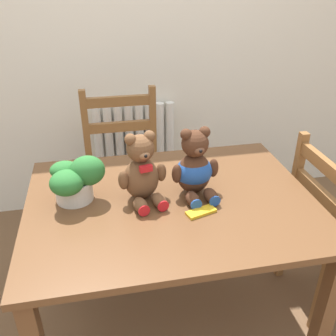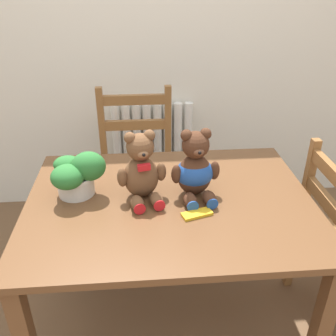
% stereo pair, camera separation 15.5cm
% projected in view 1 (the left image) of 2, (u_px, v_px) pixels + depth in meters
% --- Properties ---
extents(wall_back, '(8.00, 0.04, 2.60)m').
position_uv_depth(wall_back, '(132.00, 24.00, 2.39)').
color(wall_back, silver).
rests_on(wall_back, ground_plane).
extents(radiator, '(0.59, 0.10, 0.79)m').
position_uv_depth(radiator, '(136.00, 160.00, 2.78)').
color(radiator, white).
rests_on(radiator, ground_plane).
extents(dining_table, '(1.20, 0.90, 0.77)m').
position_uv_depth(dining_table, '(171.00, 220.00, 1.63)').
color(dining_table, brown).
rests_on(dining_table, ground_plane).
extents(wooden_chair_behind, '(0.45, 0.39, 1.00)m').
position_uv_depth(wooden_chair_behind, '(124.00, 175.00, 2.34)').
color(wooden_chair_behind, brown).
rests_on(wooden_chair_behind, ground_plane).
extents(wooden_chair_side, '(0.42, 0.43, 0.92)m').
position_uv_depth(wooden_chair_side, '(333.00, 231.00, 1.90)').
color(wooden_chair_side, brown).
rests_on(wooden_chair_side, ground_plane).
extents(teddy_bear_left, '(0.21, 0.23, 0.30)m').
position_uv_depth(teddy_bear_left, '(142.00, 172.00, 1.52)').
color(teddy_bear_left, brown).
rests_on(teddy_bear_left, dining_table).
extents(teddy_bear_right, '(0.21, 0.22, 0.30)m').
position_uv_depth(teddy_bear_right, '(195.00, 168.00, 1.57)').
color(teddy_bear_right, '#472819').
rests_on(teddy_bear_right, dining_table).
extents(potted_plant, '(0.22, 0.20, 0.20)m').
position_uv_depth(potted_plant, '(75.00, 180.00, 1.52)').
color(potted_plant, beige).
rests_on(potted_plant, dining_table).
extents(chocolate_bar, '(0.13, 0.08, 0.01)m').
position_uv_depth(chocolate_bar, '(201.00, 212.00, 1.48)').
color(chocolate_bar, gold).
rests_on(chocolate_bar, dining_table).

